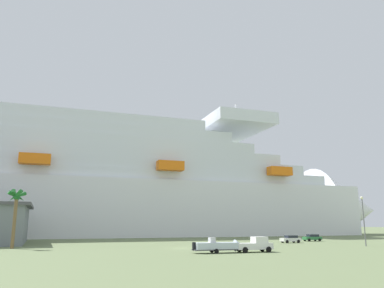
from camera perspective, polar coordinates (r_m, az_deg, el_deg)
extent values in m
plane|color=#66754C|center=(96.29, -6.63, -14.14)|extent=(600.00, 600.00, 0.00)
cube|color=white|center=(128.25, -22.42, -8.92)|extent=(217.00, 42.49, 17.05)
cone|color=white|center=(168.73, 21.80, -9.15)|extent=(31.23, 33.09, 32.16)
cube|color=white|center=(129.00, -22.07, -4.40)|extent=(191.00, 38.82, 3.34)
cube|color=white|center=(129.72, -23.86, -2.80)|extent=(183.04, 37.88, 3.34)
cube|color=white|center=(130.66, -25.62, -1.22)|extent=(173.68, 37.23, 3.34)
cube|color=white|center=(144.80, 5.11, 2.27)|extent=(22.82, 39.97, 4.00)
cylinder|color=silver|center=(147.59, 6.62, 3.64)|extent=(0.80, 0.80, 12.00)
cube|color=orange|center=(110.92, -22.40, -2.09)|extent=(8.10, 3.45, 2.80)
cube|color=orange|center=(114.97, -3.26, -3.27)|extent=(8.10, 3.45, 2.80)
cube|color=orange|center=(130.34, 12.97, -3.99)|extent=(8.10, 3.45, 2.80)
cube|color=white|center=(58.74, 9.14, -14.83)|extent=(5.61, 2.04, 0.90)
cube|color=white|center=(59.15, 10.01, -13.91)|extent=(2.03, 1.85, 0.90)
cube|color=#26333F|center=(59.47, 10.60, -13.96)|extent=(0.11, 1.68, 0.63)
cylinder|color=black|center=(60.55, 10.43, -15.12)|extent=(0.80, 0.29, 0.80)
cylinder|color=black|center=(58.79, 11.38, -15.19)|extent=(0.80, 0.29, 0.80)
cylinder|color=black|center=(58.90, 7.09, -15.32)|extent=(0.80, 0.29, 0.80)
cylinder|color=black|center=(57.09, 7.95, -15.41)|extent=(0.80, 0.29, 0.80)
cube|color=#595960|center=(56.40, 3.63, -15.47)|extent=(6.92, 1.73, 0.16)
cube|color=#595960|center=(58.00, 7.54, -15.29)|extent=(2.26, 0.13, 0.10)
cylinder|color=black|center=(57.17, 2.98, -15.58)|extent=(0.64, 0.22, 0.64)
cylinder|color=black|center=(55.43, 3.69, -15.69)|extent=(0.64, 0.22, 0.64)
cube|color=silver|center=(56.37, 3.63, -14.94)|extent=(6.30, 1.91, 0.90)
cone|color=silver|center=(57.74, 7.02, -14.80)|extent=(1.21, 1.69, 1.68)
cube|color=silver|center=(56.10, 3.00, -14.14)|extent=(0.81, 1.01, 0.70)
cube|color=black|center=(55.25, 0.28, -15.02)|extent=(0.36, 0.50, 1.10)
cylinder|color=brown|center=(72.00, -25.02, -10.56)|extent=(0.57, 0.57, 8.59)
cone|color=#1E6628|center=(72.10, -24.40, -7.11)|extent=(0.75, 2.62, 2.32)
cone|color=#1E6628|center=(72.48, -24.55, -7.11)|extent=(2.75, 1.75, 2.18)
cone|color=#1E6628|center=(72.51, -24.83, -7.09)|extent=(2.82, 1.93, 1.87)
cone|color=#1E6628|center=(72.21, -25.03, -7.06)|extent=(0.85, 2.67, 2.29)
cone|color=#1E6628|center=(71.81, -24.89, -7.05)|extent=(2.65, 1.79, 2.32)
cone|color=#1E6628|center=(71.81, -24.54, -7.08)|extent=(2.63, 2.39, 1.71)
sphere|color=#1E6628|center=(72.13, -24.72, -7.16)|extent=(1.10, 1.10, 1.10)
cylinder|color=slate|center=(79.07, 24.31, -10.63)|extent=(0.20, 0.20, 8.58)
sphere|color=#F9F2CC|center=(79.21, 24.03, -7.36)|extent=(0.56, 0.56, 0.56)
cube|color=white|center=(87.43, 14.48, -13.66)|extent=(4.39, 1.97, 0.70)
cube|color=#1E232D|center=(87.53, 14.58, -13.25)|extent=(2.49, 1.71, 0.55)
cylinder|color=black|center=(85.91, 14.03, -13.96)|extent=(0.67, 0.25, 0.66)
cylinder|color=black|center=(87.40, 13.36, -13.95)|extent=(0.67, 0.25, 0.66)
cylinder|color=black|center=(87.52, 15.62, -13.83)|extent=(0.67, 0.25, 0.66)
cylinder|color=black|center=(88.98, 14.94, -13.83)|extent=(0.67, 0.25, 0.66)
cube|color=#2D723F|center=(96.79, 17.50, -13.28)|extent=(4.25, 1.90, 0.70)
cube|color=#1E232D|center=(96.89, 17.59, -12.90)|extent=(2.39, 1.69, 0.55)
cylinder|color=black|center=(95.27, 17.12, -13.54)|extent=(0.66, 0.23, 0.66)
cylinder|color=black|center=(96.81, 16.50, -13.54)|extent=(0.66, 0.23, 0.66)
cylinder|color=black|center=(96.82, 18.53, -13.42)|extent=(0.66, 0.23, 0.66)
cylinder|color=black|center=(98.34, 17.91, -13.43)|extent=(0.66, 0.23, 0.66)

